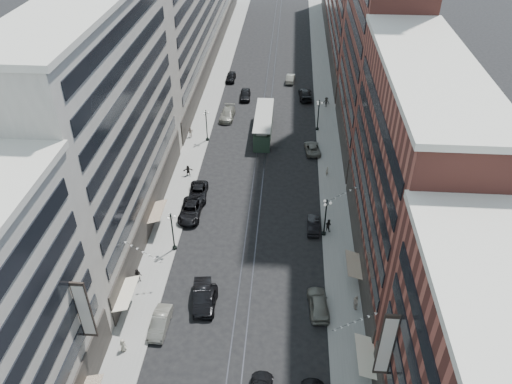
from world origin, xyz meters
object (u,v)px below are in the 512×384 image
(car_2, at_px, (191,211))
(car_10, at_px, (313,225))
(car_1, at_px, (160,322))
(car_7, at_px, (198,193))
(pedestrian_9, at_px, (326,102))
(pedestrian_2, at_px, (138,276))
(pedestrian_8, at_px, (327,171))
(car_4, at_px, (318,304))
(car_9, at_px, (231,77))
(pedestrian_5, at_px, (188,170))
(lamppost_se_mid, at_px, (318,114))
(lamppost_se_far, at_px, (325,216))
(pedestrian_7, at_px, (328,225))
(car_14, at_px, (290,78))
(car_5, at_px, (202,296))
(pedestrian_6, at_px, (191,132))
(streetcar, at_px, (264,125))
(car_11, at_px, (312,148))
(lamppost_sw_far, at_px, (172,230))
(pedestrian_4, at_px, (356,303))
(car_12, at_px, (305,94))
(car_13, at_px, (245,95))
(car_8, at_px, (227,114))
(car_extra_0, at_px, (207,301))
(lamppost_sw_mid, at_px, (206,124))
(pedestrian_1, at_px, (123,345))

(car_2, height_order, car_10, car_2)
(car_1, xyz_separation_m, car_2, (-0.17, 18.79, 0.07))
(car_7, relative_size, pedestrian_9, 2.86)
(pedestrian_2, relative_size, pedestrian_8, 1.20)
(car_4, distance_m, car_9, 62.91)
(car_7, distance_m, pedestrian_5, 5.76)
(lamppost_se_mid, distance_m, car_4, 40.41)
(lamppost_se_far, relative_size, pedestrian_7, 3.17)
(car_7, distance_m, car_9, 41.33)
(car_14, bearing_deg, car_5, 86.80)
(car_1, relative_size, pedestrian_6, 2.64)
(streetcar, distance_m, car_9, 23.74)
(car_10, bearing_deg, car_11, -89.59)
(car_2, distance_m, pedestrian_7, 18.27)
(lamppost_sw_far, relative_size, pedestrian_4, 2.92)
(streetcar, height_order, pedestrian_2, streetcar)
(car_5, xyz_separation_m, car_11, (12.61, 32.86, -0.21))
(car_10, relative_size, pedestrian_6, 2.46)
(lamppost_se_mid, height_order, car_7, lamppost_se_mid)
(car_7, height_order, car_12, car_12)
(lamppost_se_far, relative_size, car_13, 1.13)
(car_11, distance_m, car_13, 22.97)
(lamppost_se_far, relative_size, car_11, 1.12)
(car_1, relative_size, car_5, 0.86)
(pedestrian_2, distance_m, car_8, 41.50)
(car_2, distance_m, car_11, 24.32)
(lamppost_se_mid, xyz_separation_m, pedestrian_2, (-21.35, -37.76, -2.05))
(lamppost_se_far, height_order, car_10, lamppost_se_far)
(streetcar, distance_m, car_extra_0, 39.02)
(lamppost_sw_mid, relative_size, car_7, 1.02)
(car_8, distance_m, pedestrian_8, 24.52)
(lamppost_sw_far, xyz_separation_m, pedestrian_7, (18.96, 4.87, -2.08))
(car_5, bearing_deg, car_12, 70.26)
(car_12, bearing_deg, car_5, 73.82)
(car_14, bearing_deg, lamppost_se_far, 100.72)
(car_10, height_order, car_14, car_14)
(car_1, height_order, car_13, car_13)
(pedestrian_4, relative_size, pedestrian_5, 1.17)
(lamppost_sw_far, height_order, pedestrian_1, lamppost_sw_far)
(car_2, xyz_separation_m, pedestrian_1, (-2.77, -21.91, 0.08))
(streetcar, distance_m, car_12, 16.39)
(lamppost_sw_mid, relative_size, car_2, 0.92)
(car_1, relative_size, pedestrian_8, 3.10)
(pedestrian_4, height_order, car_extra_0, pedestrian_4)
(car_4, height_order, car_10, car_4)
(car_9, xyz_separation_m, pedestrian_6, (-4.04, -24.48, 0.24))
(lamppost_se_mid, height_order, car_10, lamppost_se_mid)
(lamppost_sw_far, bearing_deg, car_12, 69.84)
(car_1, relative_size, car_13, 0.95)
(pedestrian_2, height_order, pedestrian_8, pedestrian_2)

